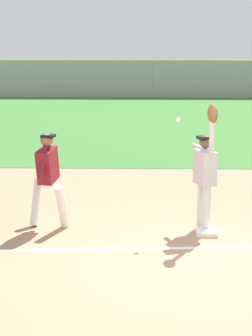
{
  "coord_description": "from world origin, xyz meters",
  "views": [
    {
      "loc": [
        -0.75,
        -8.04,
        3.36
      ],
      "look_at": [
        -0.98,
        1.87,
        1.05
      ],
      "focal_mm": 59.98,
      "sensor_mm": 36.0,
      "label": 1
    }
  ],
  "objects_px": {
    "runner": "(48,174)",
    "first_base": "(207,232)",
    "fielder": "(205,169)",
    "parked_car_black": "(90,79)",
    "parked_car_white": "(164,80)",
    "baseball": "(178,120)",
    "parked_car_blue": "(12,80)",
    "parked_car_green": "(244,80)"
  },
  "relations": [
    {
      "from": "fielder",
      "to": "parked_car_black",
      "type": "xyz_separation_m",
      "value": [
        -4.42,
        27.69,
        -0.45
      ]
    },
    {
      "from": "parked_car_black",
      "to": "fielder",
      "type": "bearing_deg",
      "value": -77.9
    },
    {
      "from": "fielder",
      "to": "runner",
      "type": "xyz_separation_m",
      "value": [
        -2.78,
        0.13,
        -0.12
      ]
    },
    {
      "from": "baseball",
      "to": "parked_car_blue",
      "type": "height_order",
      "value": "baseball"
    },
    {
      "from": "parked_car_white",
      "to": "first_base",
      "type": "bearing_deg",
      "value": -92.54
    },
    {
      "from": "first_base",
      "to": "parked_car_black",
      "type": "xyz_separation_m",
      "value": [
        -4.46,
        27.89,
        0.63
      ]
    },
    {
      "from": "baseball",
      "to": "parked_car_white",
      "type": "distance_m",
      "value": 27.1
    },
    {
      "from": "runner",
      "to": "baseball",
      "type": "bearing_deg",
      "value": 12.56
    },
    {
      "from": "first_base",
      "to": "fielder",
      "type": "height_order",
      "value": "fielder"
    },
    {
      "from": "first_base",
      "to": "parked_car_white",
      "type": "distance_m",
      "value": 27.38
    },
    {
      "from": "parked_car_blue",
      "to": "parked_car_green",
      "type": "xyz_separation_m",
      "value": [
        14.96,
        0.43,
        0.0
      ]
    },
    {
      "from": "parked_car_white",
      "to": "parked_car_green",
      "type": "height_order",
      "value": "same"
    },
    {
      "from": "parked_car_blue",
      "to": "parked_car_black",
      "type": "bearing_deg",
      "value": 9.98
    },
    {
      "from": "parked_car_blue",
      "to": "parked_car_white",
      "type": "height_order",
      "value": "same"
    },
    {
      "from": "parked_car_white",
      "to": "parked_car_blue",
      "type": "bearing_deg",
      "value": -179.4
    },
    {
      "from": "runner",
      "to": "parked_car_white",
      "type": "relative_size",
      "value": 0.39
    },
    {
      "from": "baseball",
      "to": "parked_car_blue",
      "type": "xyz_separation_m",
      "value": [
        -8.89,
        26.65,
        -1.3
      ]
    },
    {
      "from": "first_base",
      "to": "parked_car_black",
      "type": "bearing_deg",
      "value": 99.09
    },
    {
      "from": "fielder",
      "to": "parked_car_green",
      "type": "height_order",
      "value": "fielder"
    },
    {
      "from": "first_base",
      "to": "fielder",
      "type": "xyz_separation_m",
      "value": [
        -0.04,
        0.2,
        1.08
      ]
    },
    {
      "from": "first_base",
      "to": "parked_car_black",
      "type": "distance_m",
      "value": 28.25
    },
    {
      "from": "parked_car_green",
      "to": "runner",
      "type": "bearing_deg",
      "value": -109.6
    },
    {
      "from": "baseball",
      "to": "parked_car_blue",
      "type": "distance_m",
      "value": 28.13
    },
    {
      "from": "parked_car_blue",
      "to": "parked_car_white",
      "type": "bearing_deg",
      "value": 1.83
    },
    {
      "from": "runner",
      "to": "first_base",
      "type": "bearing_deg",
      "value": 6.22
    },
    {
      "from": "baseball",
      "to": "runner",
      "type": "bearing_deg",
      "value": 179.79
    },
    {
      "from": "first_base",
      "to": "parked_car_blue",
      "type": "bearing_deg",
      "value": 109.24
    },
    {
      "from": "baseball",
      "to": "parked_car_black",
      "type": "distance_m",
      "value": 27.88
    },
    {
      "from": "parked_car_black",
      "to": "parked_car_blue",
      "type": "bearing_deg",
      "value": -166.5
    },
    {
      "from": "runner",
      "to": "fielder",
      "type": "bearing_deg",
      "value": 10.14
    },
    {
      "from": "parked_car_blue",
      "to": "first_base",
      "type": "bearing_deg",
      "value": -71.26
    },
    {
      "from": "parked_car_white",
      "to": "baseball",
      "type": "bearing_deg",
      "value": -93.66
    },
    {
      "from": "parked_car_green",
      "to": "parked_car_black",
      "type": "bearing_deg",
      "value": 174.8
    },
    {
      "from": "fielder",
      "to": "parked_car_white",
      "type": "bearing_deg",
      "value": -109.96
    },
    {
      "from": "baseball",
      "to": "fielder",
      "type": "bearing_deg",
      "value": -13.78
    },
    {
      "from": "runner",
      "to": "parked_car_black",
      "type": "xyz_separation_m",
      "value": [
        -1.64,
        27.56,
        -0.32
      ]
    },
    {
      "from": "parked_car_blue",
      "to": "parked_car_green",
      "type": "distance_m",
      "value": 14.97
    },
    {
      "from": "parked_car_green",
      "to": "first_base",
      "type": "bearing_deg",
      "value": -103.87
    },
    {
      "from": "parked_car_blue",
      "to": "fielder",
      "type": "bearing_deg",
      "value": -71.2
    },
    {
      "from": "runner",
      "to": "parked_car_black",
      "type": "relative_size",
      "value": 0.38
    },
    {
      "from": "parked_car_green",
      "to": "baseball",
      "type": "bearing_deg",
      "value": -105.06
    },
    {
      "from": "fielder",
      "to": "parked_car_blue",
      "type": "xyz_separation_m",
      "value": [
        -9.38,
        26.77,
        -0.45
      ]
    }
  ]
}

